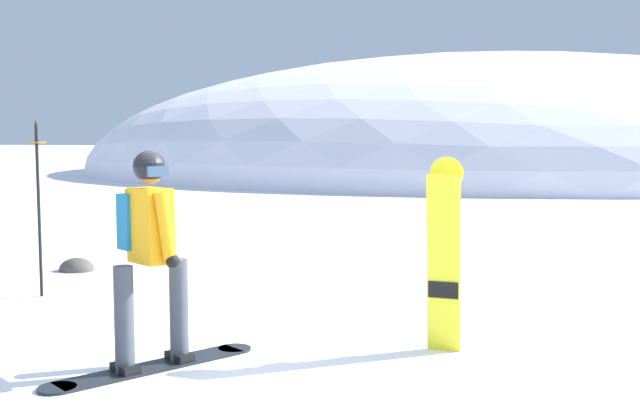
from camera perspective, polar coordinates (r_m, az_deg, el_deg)
ground_plane at (r=6.32m, az=-7.12°, el=-11.31°), size 300.00×300.00×0.00m
ridge_peak_main at (r=42.98m, az=11.51°, el=2.86°), size 42.82×38.53×12.28m
snowboarder_main at (r=6.13m, az=-12.58°, el=-3.11°), size 1.01×1.66×1.71m
spare_snowboard at (r=6.53m, az=9.19°, el=-3.23°), size 0.28×0.17×1.66m
piste_marker_near at (r=9.26m, az=-20.18°, el=0.95°), size 0.20×0.20×2.02m
rock_dark at (r=11.04m, az=-17.62°, el=-4.31°), size 0.50×0.43×0.35m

